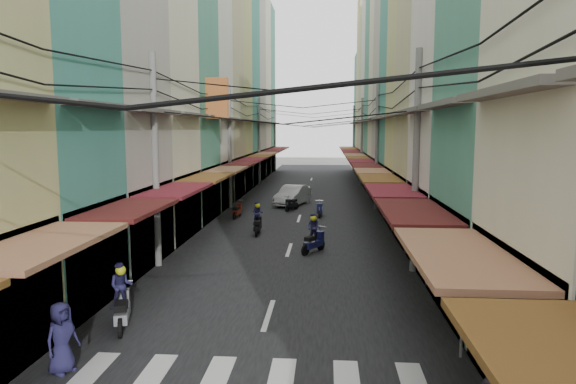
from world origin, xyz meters
The scene contains 14 objects.
ground centered at (0.00, 0.00, 0.00)m, with size 160.00×160.00×0.00m, color #61615C.
road centered at (0.00, 20.00, 0.01)m, with size 10.00×80.00×0.02m, color black.
sidewalk_left centered at (-6.50, 20.00, 0.03)m, with size 3.00×80.00×0.06m, color gray.
sidewalk_right centered at (6.50, 20.00, 0.03)m, with size 3.00×80.00×0.06m, color gray.
crosswalk centered at (0.00, -6.00, 0.03)m, with size 7.55×2.40×0.01m.
building_row_left centered at (-7.92, 16.56, 9.78)m, with size 7.80×67.67×23.70m.
building_row_right centered at (7.92, 16.45, 9.41)m, with size 7.80×68.98×22.59m.
utility_poles centered at (0.00, 15.01, 6.59)m, with size 10.20×66.13×8.20m.
white_car centered at (-0.75, 19.47, 0.00)m, with size 4.89×1.92×1.73m, color silver.
bicycle centered at (6.12, 0.93, 0.00)m, with size 0.62×1.66×1.14m, color black.
moving_scooters centered at (-1.38, 6.86, 0.50)m, with size 5.44×21.89×1.79m.
parked_scooters centered at (4.30, -4.71, 0.48)m, with size 12.82×15.02×1.01m.
pedestrians centered at (-4.68, 3.35, 1.02)m, with size 12.47×23.54×2.15m.
traffic_sign centered at (4.78, -4.39, 1.99)m, with size 0.10×0.60×2.76m.
Camera 1 is at (1.64, -16.10, 5.33)m, focal length 32.00 mm.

